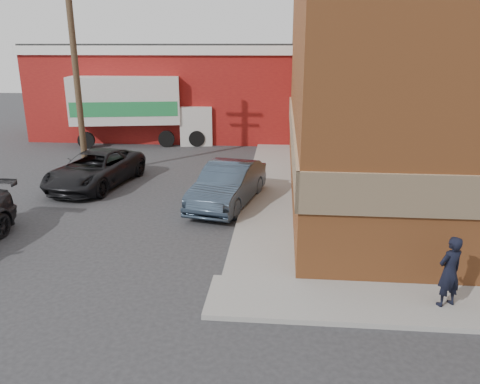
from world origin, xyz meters
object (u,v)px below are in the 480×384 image
(utility_pole, at_px, (75,65))
(man, at_px, (450,272))
(warehouse, at_px, (174,89))
(brick_building, at_px, (479,68))
(suv_a, at_px, (95,169))
(box_truck, at_px, (140,105))
(sedan, at_px, (228,185))

(utility_pole, relative_size, man, 5.65)
(warehouse, xyz_separation_m, man, (10.70, -20.91, -1.90))
(brick_building, xyz_separation_m, man, (-3.80, -9.90, -3.77))
(brick_building, xyz_separation_m, utility_pole, (-16.00, 0.00, 0.06))
(utility_pole, bearing_deg, warehouse, 82.23)
(brick_building, height_order, suv_a, brick_building)
(suv_a, bearing_deg, box_truck, 103.08)
(warehouse, height_order, suv_a, warehouse)
(suv_a, height_order, box_truck, box_truck)
(man, height_order, box_truck, box_truck)
(utility_pole, bearing_deg, brick_building, -0.02)
(warehouse, relative_size, man, 10.23)
(warehouse, height_order, box_truck, warehouse)
(man, bearing_deg, box_truck, -81.69)
(utility_pole, relative_size, sedan, 1.95)
(man, distance_m, sedan, 8.55)
(warehouse, height_order, sedan, warehouse)
(utility_pole, distance_m, suv_a, 4.43)
(sedan, height_order, suv_a, sedan)
(suv_a, bearing_deg, sedan, -9.67)
(utility_pole, xyz_separation_m, suv_a, (1.05, -1.46, -4.04))
(warehouse, relative_size, suv_a, 3.21)
(box_truck, bearing_deg, sedan, -69.61)
(utility_pole, relative_size, suv_a, 1.77)
(box_truck, bearing_deg, man, -65.85)
(warehouse, bearing_deg, sedan, -70.10)
(suv_a, bearing_deg, brick_building, 14.49)
(man, relative_size, suv_a, 0.31)
(man, xyz_separation_m, suv_a, (-11.14, 8.45, -0.21))
(box_truck, bearing_deg, brick_building, -35.11)
(suv_a, bearing_deg, man, -28.24)
(man, xyz_separation_m, sedan, (-5.50, 6.55, -0.16))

